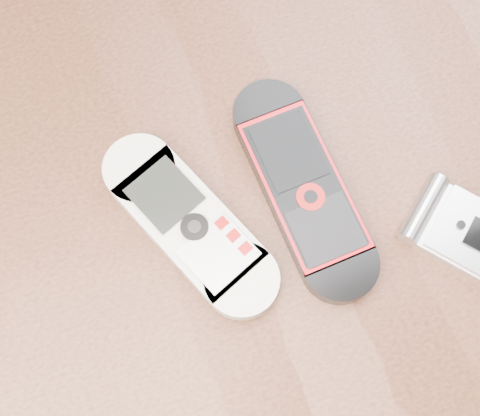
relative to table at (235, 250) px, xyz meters
The scene contains 4 objects.
ground 0.64m from the table, ahead, with size 4.00×4.00×0.00m, color #472B19.
table is the anchor object (origin of this frame).
nokia_white 0.12m from the table, behind, with size 0.05×0.16×0.02m, color beige.
nokia_black_red 0.13m from the table, ahead, with size 0.05×0.17×0.02m, color black.
Camera 1 is at (-0.04, -0.13, 1.20)m, focal length 50.00 mm.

